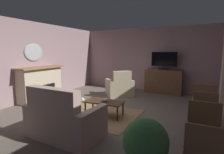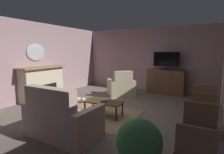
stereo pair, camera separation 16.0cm
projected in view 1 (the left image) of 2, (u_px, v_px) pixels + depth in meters
name	position (u px, v px, depth m)	size (l,w,h in m)	color
ground_plane	(105.00, 114.00, 4.92)	(6.36, 7.50, 0.04)	#665B51
wall_back	(145.00, 59.00, 7.78)	(6.36, 0.10, 2.70)	gray
wall_left	(31.00, 61.00, 6.08)	(0.10, 7.50, 2.70)	gray
rug_central	(91.00, 113.00, 4.92)	(2.55, 1.75, 0.01)	#8E704C
fireplace	(41.00, 84.00, 6.09)	(0.96, 1.71, 1.18)	#4C4C51
wall_mirror_oval	(34.00, 52.00, 6.04)	(0.06, 0.72, 0.59)	#B2B7BF
tv_cabinet	(163.00, 82.00, 7.18)	(1.44, 0.54, 0.96)	#402A1C
television	(164.00, 60.00, 7.01)	(1.00, 0.20, 0.71)	black
coffee_table	(104.00, 103.00, 4.64)	(1.04, 0.57, 0.40)	#422B19
tv_remote	(104.00, 101.00, 4.57)	(0.17, 0.05, 0.02)	black
sofa_floral	(64.00, 120.00, 3.49)	(1.45, 0.86, 1.05)	#BC9E8E
armchair_beside_cabinet	(120.00, 87.00, 6.84)	(1.30, 1.29, 1.00)	tan
side_chair_far_end	(203.00, 137.00, 2.45)	(0.50, 0.51, 0.98)	#42567A
side_chair_mid_row	(204.00, 119.00, 3.13)	(0.45, 0.43, 0.97)	#42567A
side_chair_tucked_against_wall	(204.00, 107.00, 3.81)	(0.54, 0.51, 0.98)	#42567A
potted_plant_leafy_by_curtain	(145.00, 144.00, 2.40)	(0.63, 0.63, 0.81)	slate
cat	(77.00, 100.00, 5.88)	(0.73, 0.23, 0.21)	beige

